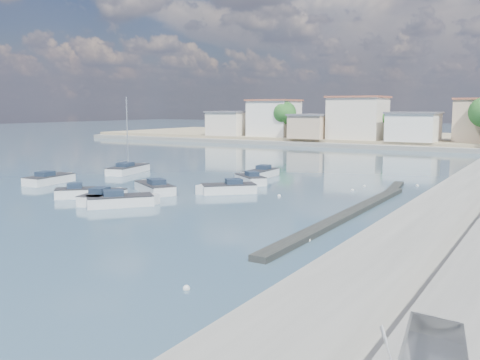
# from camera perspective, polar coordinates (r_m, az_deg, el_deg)

# --- Properties ---
(ground) EXTENTS (400.00, 400.00, 0.00)m
(ground) POSITION_cam_1_polar(r_m,az_deg,el_deg) (68.59, 14.33, 1.16)
(ground) COLOR #2D4B5A
(ground) RESTS_ON ground
(breakwater) EXTENTS (2.00, 31.02, 0.35)m
(breakwater) POSITION_cam_1_polar(r_m,az_deg,el_deg) (40.72, 12.54, -2.96)
(breakwater) COLOR black
(breakwater) RESTS_ON ground
(far_shore_land) EXTENTS (160.00, 40.00, 1.40)m
(far_shore_land) POSITION_cam_1_polar(r_m,az_deg,el_deg) (119.14, 21.59, 3.91)
(far_shore_land) COLOR gray
(far_shore_land) RESTS_ON ground
(far_shore_quay) EXTENTS (160.00, 2.50, 0.80)m
(far_shore_quay) POSITION_cam_1_polar(r_m,az_deg,el_deg) (98.54, 19.55, 3.13)
(far_shore_quay) COLOR slate
(far_shore_quay) RESTS_ON ground
(motorboat_a) EXTENTS (3.16, 5.49, 1.48)m
(motorboat_a) POSITION_cam_1_polar(r_m,az_deg,el_deg) (44.76, -14.25, -1.78)
(motorboat_a) COLOR silver
(motorboat_a) RESTS_ON ground
(motorboat_b) EXTENTS (4.04, 3.94, 1.48)m
(motorboat_b) POSITION_cam_1_polar(r_m,az_deg,el_deg) (47.29, -16.44, -1.36)
(motorboat_b) COLOR silver
(motorboat_b) RESTS_ON ground
(motorboat_c) EXTENTS (5.76, 4.61, 1.48)m
(motorboat_c) POSITION_cam_1_polar(r_m,az_deg,el_deg) (48.94, -9.20, -0.84)
(motorboat_c) COLOR silver
(motorboat_c) RESTS_ON ground
(motorboat_d) EXTENTS (4.79, 4.72, 1.48)m
(motorboat_d) POSITION_cam_1_polar(r_m,az_deg,el_deg) (47.68, -1.54, -0.97)
(motorboat_d) COLOR silver
(motorboat_d) RESTS_ON ground
(motorboat_e) EXTENTS (2.70, 6.02, 1.48)m
(motorboat_e) POSITION_cam_1_polar(r_m,az_deg,el_deg) (57.24, -19.47, 0.06)
(motorboat_e) COLOR silver
(motorboat_e) RESTS_ON ground
(motorboat_f) EXTENTS (4.54, 4.11, 1.48)m
(motorboat_f) POSITION_cam_1_polar(r_m,az_deg,el_deg) (53.87, 1.01, 0.05)
(motorboat_f) COLOR silver
(motorboat_f) RESTS_ON ground
(motorboat_g) EXTENTS (2.19, 5.83, 1.48)m
(motorboat_g) POSITION_cam_1_polar(r_m,az_deg,el_deg) (58.42, 2.18, 0.65)
(motorboat_g) COLOR silver
(motorboat_g) RESTS_ON ground
(motorboat_h) EXTENTS (4.75, 5.11, 1.48)m
(motorboat_h) POSITION_cam_1_polar(r_m,az_deg,el_deg) (42.59, -12.31, -2.20)
(motorboat_h) COLOR silver
(motorboat_h) RESTS_ON ground
(sailboat) EXTENTS (3.61, 7.32, 9.00)m
(sailboat) POSITION_cam_1_polar(r_m,az_deg,el_deg) (63.94, -11.69, 1.14)
(sailboat) COLOR silver
(sailboat) RESTS_ON ground
(mooring_buoys) EXTENTS (9.12, 35.70, 0.31)m
(mooring_buoys) POSITION_cam_1_polar(r_m,az_deg,el_deg) (42.57, 10.06, -2.60)
(mooring_buoys) COLOR silver
(mooring_buoys) RESTS_ON ground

